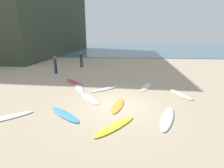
% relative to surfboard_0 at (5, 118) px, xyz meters
% --- Properties ---
extents(ground_plane, '(120.00, 120.00, 0.00)m').
position_rel_surfboard_0_xyz_m(ground_plane, '(5.04, 1.78, -0.03)').
color(ground_plane, tan).
extents(ocean_water, '(120.00, 40.00, 0.08)m').
position_rel_surfboard_0_xyz_m(ocean_water, '(5.04, 40.21, 0.01)').
color(ocean_water, slate).
rests_on(ocean_water, ground_plane).
extents(surfboard_0, '(2.23, 1.96, 0.07)m').
position_rel_surfboard_0_xyz_m(surfboard_0, '(0.00, 0.00, 0.00)').
color(surfboard_0, '#F3E8CF').
rests_on(surfboard_0, ground_plane).
extents(surfboard_1, '(2.08, 1.86, 0.07)m').
position_rel_surfboard_0_xyz_m(surfboard_1, '(4.10, 4.56, 0.00)').
color(surfboard_1, white).
rests_on(surfboard_1, ground_plane).
extents(surfboard_2, '(1.37, 2.56, 0.07)m').
position_rel_surfboard_0_xyz_m(surfboard_2, '(7.47, 0.50, 0.00)').
color(surfboard_2, silver).
rests_on(surfboard_2, ground_plane).
extents(surfboard_3, '(2.06, 1.86, 0.09)m').
position_rel_surfboard_0_xyz_m(surfboard_3, '(2.63, 0.53, 0.01)').
color(surfboard_3, '#4392DD').
rests_on(surfboard_3, ground_plane).
extents(surfboard_4, '(0.92, 2.16, 0.06)m').
position_rel_surfboard_0_xyz_m(surfboard_4, '(5.13, 1.78, -0.00)').
color(surfboard_4, orange).
rests_on(surfboard_4, ground_plane).
extents(surfboard_5, '(1.89, 2.13, 0.07)m').
position_rel_surfboard_0_xyz_m(surfboard_5, '(5.12, -0.36, 0.00)').
color(surfboard_5, yellow).
rests_on(surfboard_5, ground_plane).
extents(surfboard_6, '(2.03, 2.11, 0.08)m').
position_rel_surfboard_0_xyz_m(surfboard_6, '(1.46, 6.09, 0.01)').
color(surfboard_6, '#D24656').
rests_on(surfboard_6, ground_plane).
extents(surfboard_7, '(1.18, 2.05, 0.06)m').
position_rel_surfboard_0_xyz_m(surfboard_7, '(7.06, 5.26, -0.00)').
color(surfboard_7, silver).
rests_on(surfboard_7, ground_plane).
extents(surfboard_8, '(1.25, 2.14, 0.08)m').
position_rel_surfboard_0_xyz_m(surfboard_8, '(9.08, 3.83, 0.01)').
color(surfboard_8, '#EFDFC7').
rests_on(surfboard_8, ground_plane).
extents(surfboard_9, '(1.77, 2.12, 0.06)m').
position_rel_surfboard_0_xyz_m(surfboard_9, '(3.37, 2.73, -0.00)').
color(surfboard_9, white).
rests_on(surfboard_9, ground_plane).
extents(surfboard_10, '(1.39, 2.46, 0.07)m').
position_rel_surfboard_0_xyz_m(surfboard_10, '(2.27, 4.61, 0.00)').
color(surfboard_10, white).
rests_on(surfboard_10, ground_plane).
extents(beachgoer_near, '(0.35, 0.35, 1.68)m').
position_rel_surfboard_0_xyz_m(beachgoer_near, '(-1.23, 9.11, 0.90)').
color(beachgoer_near, '#1E3342').
rests_on(beachgoer_near, ground_plane).
extents(beachgoer_mid, '(0.38, 0.38, 1.70)m').
position_rel_surfboard_0_xyz_m(beachgoer_mid, '(0.48, 12.43, 0.92)').
color(beachgoer_mid, black).
rests_on(beachgoer_mid, ground_plane).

